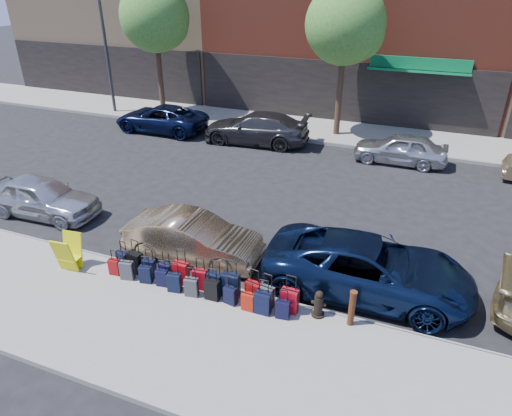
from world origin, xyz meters
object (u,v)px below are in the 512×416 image
at_px(car_near_2, 368,267).
at_px(suitcase_front_5, 200,279).
at_px(car_far_2, 400,148).
at_px(bollard, 352,308).
at_px(tree_left, 157,19).
at_px(car_near_1, 193,238).
at_px(display_rack, 69,253).
at_px(car_far_0, 161,118).
at_px(tree_center, 348,27).
at_px(car_near_0, 42,197).
at_px(car_far_1, 256,128).
at_px(fire_hydrant, 319,304).
at_px(streetlight, 107,32).

bearing_deg(car_near_2, suitcase_front_5, 111.22).
bearing_deg(car_far_2, bollard, 0.26).
xyz_separation_m(tree_left, car_near_1, (8.90, -12.86, -4.73)).
bearing_deg(tree_left, bollard, -45.62).
relative_size(display_rack, car_near_1, 0.25).
height_order(suitcase_front_5, car_far_0, car_far_0).
xyz_separation_m(tree_center, car_far_0, (-9.14, -2.60, -4.71)).
relative_size(bollard, car_far_2, 0.24).
xyz_separation_m(car_near_2, car_far_0, (-12.67, 9.98, -0.07)).
height_order(suitcase_front_5, car_near_0, car_near_0).
distance_m(tree_center, car_near_1, 13.79).
bearing_deg(car_far_0, bollard, 46.93).
bearing_deg(bollard, car_near_0, 170.74).
distance_m(tree_left, car_near_2, 19.41).
distance_m(bollard, car_far_1, 13.71).
xyz_separation_m(suitcase_front_5, car_near_0, (-7.27, 1.93, 0.26)).
bearing_deg(fire_hydrant, car_far_0, 134.38).
height_order(fire_hydrant, car_near_0, car_near_0).
height_order(fire_hydrant, car_near_1, car_near_1).
bearing_deg(car_far_2, streetlight, -96.75).
relative_size(bollard, car_near_0, 0.23).
xyz_separation_m(fire_hydrant, car_near_2, (0.92, 1.62, 0.28)).
distance_m(tree_center, car_far_2, 6.35).
relative_size(display_rack, car_far_0, 0.21).
relative_size(car_near_0, car_near_1, 1.00).
bearing_deg(tree_left, suitcase_front_5, -55.35).
bearing_deg(car_far_1, bollard, 27.04).
xyz_separation_m(tree_left, car_near_2, (14.03, -12.58, -4.65)).
height_order(car_near_0, car_near_1, car_near_0).
distance_m(streetlight, fire_hydrant, 21.39).
bearing_deg(display_rack, car_near_0, 137.99).
relative_size(streetlight, car_far_1, 1.51).
distance_m(suitcase_front_5, car_near_1, 1.78).
height_order(car_near_2, car_far_0, car_near_2).
bearing_deg(streetlight, car_far_2, -6.57).
bearing_deg(car_far_0, car_far_1, 90.72).
height_order(tree_center, streetlight, streetlight).
height_order(tree_center, car_near_0, tree_center).
bearing_deg(tree_left, car_far_2, -10.77).
distance_m(fire_hydrant, bollard, 0.83).
bearing_deg(bollard, tree_left, 134.38).
bearing_deg(car_near_0, car_far_2, -51.65).
xyz_separation_m(fire_hydrant, car_near_0, (-10.48, 1.82, 0.22)).
relative_size(suitcase_front_5, car_far_1, 0.18).
xyz_separation_m(tree_left, display_rack, (6.02, -14.87, -4.74)).
bearing_deg(car_far_1, car_near_0, -27.14).
height_order(suitcase_front_5, display_rack, display_rack).
xyz_separation_m(suitcase_front_5, display_rack, (-3.87, -0.55, 0.23)).
bearing_deg(fire_hydrant, tree_center, 99.44).
height_order(tree_center, display_rack, tree_center).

